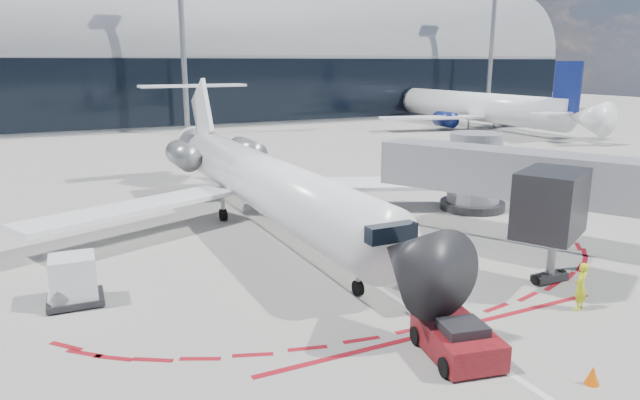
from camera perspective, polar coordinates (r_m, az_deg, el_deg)
name	(u,v)px	position (r m, az deg, el deg)	size (l,w,h in m)	color
ground	(306,240)	(29.80, -1.38, -3.97)	(260.00, 260.00, 0.00)	gray
apron_centerline	(291,230)	(31.55, -2.89, -2.97)	(0.25, 40.00, 0.01)	silver
apron_stop_bar	(444,330)	(20.63, 12.33, -12.60)	(14.00, 0.25, 0.01)	maroon
terminal_building	(124,65)	(91.60, -18.97, 12.62)	(150.00, 24.15, 24.00)	gray
jet_bridge	(495,177)	(31.97, 17.13, 2.20)	(10.03, 15.20, 4.90)	gray
light_mast_centre	(182,33)	(75.82, -13.61, 15.91)	(0.70, 0.70, 25.00)	gray
light_mast_east	(492,40)	(99.61, 16.82, 15.09)	(0.70, 0.70, 25.00)	gray
regional_jet	(258,178)	(32.27, -6.25, 2.16)	(25.60, 31.56, 7.90)	white
pushback_tug	(458,340)	(18.86, 13.59, -13.44)	(2.53, 4.90, 1.25)	#5C0D12
ramp_worker	(581,286)	(23.45, 24.61, -7.86)	(0.67, 0.44, 1.84)	#CCD716
uld_container	(74,280)	(23.76, -23.41, -7.40)	(2.11, 1.81, 1.91)	black
safety_cone_right	(593,375)	(18.78, 25.60, -15.53)	(0.41, 0.41, 0.57)	#F15A05
bg_airliner_1	(479,86)	(83.71, 15.58, 10.89)	(35.26, 37.33, 11.41)	white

